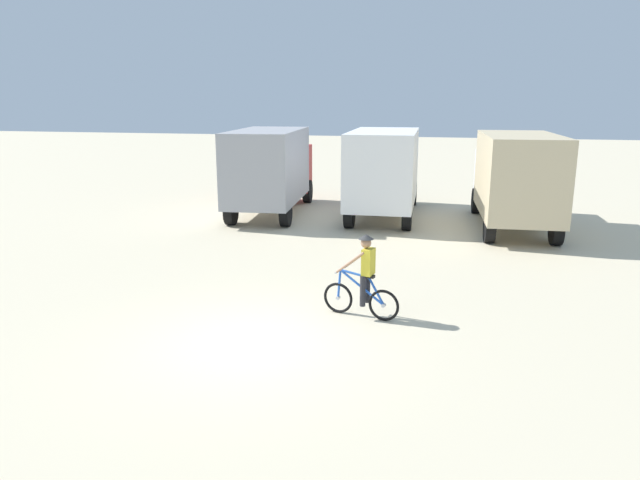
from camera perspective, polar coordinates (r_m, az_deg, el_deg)
ground_plane at (r=11.45m, az=-6.73°, el=-9.88°), size 120.00×120.00×0.00m
box_truck_grey_hauler at (r=23.37m, az=-4.79°, el=7.09°), size 2.89×6.91×3.35m
box_truck_avon_van at (r=22.85m, az=6.29°, el=6.91°), size 2.55×6.81×3.35m
box_truck_tan_camper at (r=21.69m, az=18.49°, el=5.92°), size 2.69×6.86×3.35m
cyclist_orange_shirt at (r=12.36m, az=4.25°, el=-3.83°), size 1.69×0.61×1.82m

